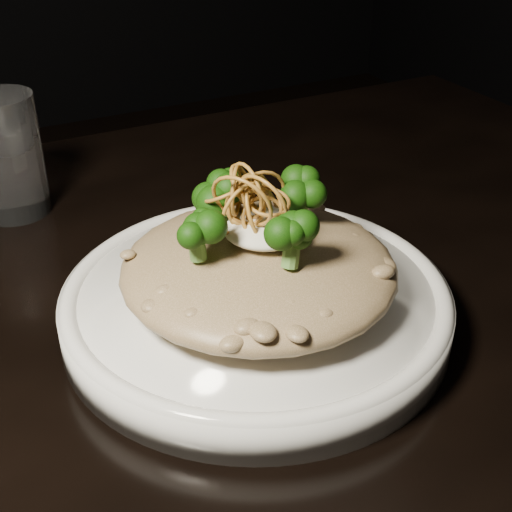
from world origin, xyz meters
The scene contains 7 objects.
table centered at (0.00, 0.00, 0.67)m, with size 1.10×0.80×0.75m.
plate centered at (0.05, -0.01, 0.76)m, with size 0.27×0.27×0.03m, color silver.
risotto centered at (0.05, -0.02, 0.80)m, with size 0.19×0.19×0.04m, color brown.
broccoli centered at (0.04, -0.02, 0.84)m, with size 0.11×0.11×0.04m, color black, non-canonical shape.
cheese centered at (0.05, -0.01, 0.83)m, with size 0.06×0.06×0.02m, color white.
shallots centered at (0.04, 0.00, 0.85)m, with size 0.05×0.05×0.04m, color #925F1F, non-canonical shape.
drinking_glass centered at (-0.07, 0.24, 0.80)m, with size 0.06×0.06×0.11m, color white.
Camera 1 is at (-0.14, -0.37, 1.05)m, focal length 50.00 mm.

